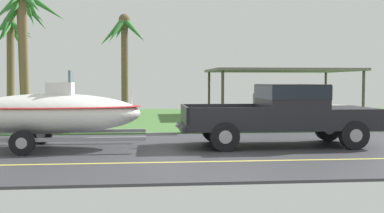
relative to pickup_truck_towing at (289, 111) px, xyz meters
name	(u,v)px	position (x,y,z in m)	size (l,w,h in m)	color
ground	(192,123)	(-2.14, 7.68, -1.03)	(36.00, 22.00, 0.11)	#38383D
pickup_truck_towing	(289,111)	(0.00, 0.00, 0.00)	(5.77, 2.17, 1.81)	black
boat_on_trailer	(51,113)	(-6.85, 0.00, -0.01)	(6.30, 2.39, 2.19)	gray
parked_sedan_near	(293,111)	(1.81, 5.26, -0.34)	(4.64, 1.93, 1.38)	beige
carport_awning	(280,71)	(2.97, 11.07, 1.42)	(7.54, 5.35, 2.55)	#4C4238
palm_tree_near_left	(124,41)	(-5.36, 11.49, 3.02)	(2.60, 3.00, 5.44)	brown
palm_tree_near_right	(21,25)	(-10.43, 10.71, 3.67)	(2.46, 2.63, 6.25)	brown
palm_tree_mid	(25,17)	(-9.41, 7.53, 3.67)	(3.15, 3.12, 6.00)	brown
palm_tree_far_left	(11,41)	(-11.66, 13.36, 3.08)	(2.88, 3.65, 5.49)	brown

